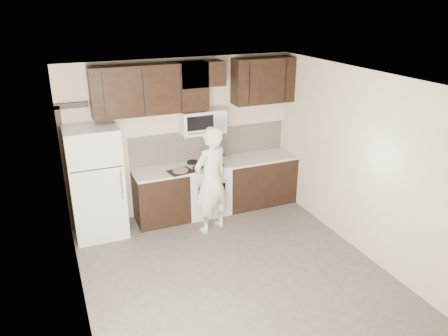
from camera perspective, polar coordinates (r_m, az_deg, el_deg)
floor at (r=6.29m, az=1.43°, el=-13.61°), size 4.50×4.50×0.00m
back_wall at (r=7.60m, az=-5.46°, el=4.02°), size 4.00×0.00×4.00m
ceiling at (r=5.23m, az=1.70°, el=11.42°), size 4.50×4.50×0.00m
counter_run at (r=7.83m, az=-0.33°, el=-2.34°), size 2.95×0.64×0.91m
stove at (r=7.73m, az=-2.41°, el=-2.65°), size 0.76×0.66×0.94m
backsplash at (r=7.80m, az=-1.89°, el=3.24°), size 2.90×0.02×0.54m
upper_cabinets at (r=7.28m, az=-3.71°, el=10.86°), size 3.48×0.35×0.78m
microwave at (r=7.43m, az=-2.87°, el=6.10°), size 0.76×0.42×0.40m
refrigerator at (r=7.14m, az=-16.37°, el=-1.82°), size 0.80×0.76×1.80m
door_trim at (r=7.29m, az=-19.85°, el=1.20°), size 0.50×0.08×2.12m
saucepan at (r=7.72m, az=-1.60°, el=1.52°), size 0.32×0.19×0.18m
baking_tray at (r=7.26m, az=-5.69°, el=-0.45°), size 0.43×0.35×0.02m
pizza at (r=7.25m, az=-5.70°, el=-0.31°), size 0.30×0.30×0.02m
person at (r=6.98m, az=-1.71°, el=-1.57°), size 0.75×0.62×1.77m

